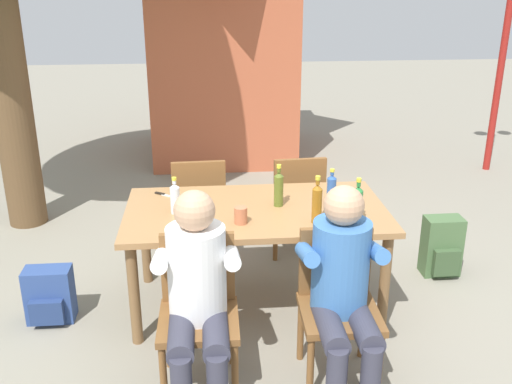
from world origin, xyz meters
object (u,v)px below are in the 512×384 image
(dining_table, at_px, (256,220))
(chair_far_left, at_px, (199,202))
(cup_terracotta, at_px, (241,215))
(backpack_by_far_side, at_px, (49,296))
(chair_far_right, at_px, (296,199))
(bottle_blue, at_px, (331,188))
(cup_white, at_px, (188,216))
(person_in_white_shirt, at_px, (197,288))
(backpack_by_near_side, at_px, (442,247))
(bottle_amber, at_px, (317,203))
(bottle_olive, at_px, (279,188))
(chair_near_right, at_px, (338,297))
(brick_kiosk, at_px, (221,35))
(bottle_green, at_px, (357,204))
(person_in_plaid_shirt, at_px, (343,281))
(chair_near_left, at_px, (199,304))
(table_knife, at_px, (167,195))
(bottle_clear, at_px, (175,198))

(dining_table, relative_size, chair_far_left, 2.02)
(dining_table, bearing_deg, cup_terracotta, -116.82)
(backpack_by_far_side, bearing_deg, chair_far_right, 25.52)
(bottle_blue, relative_size, cup_white, 2.58)
(person_in_white_shirt, relative_size, backpack_by_near_side, 2.50)
(cup_terracotta, bearing_deg, backpack_by_near_side, 18.71)
(bottle_blue, height_order, bottle_amber, bottle_amber)
(chair_far_left, bearing_deg, bottle_amber, -54.05)
(bottle_olive, distance_m, cup_terracotta, 0.40)
(chair_near_right, xyz_separation_m, brick_kiosk, (-0.48, 4.66, 1.01))
(bottle_green, bearing_deg, chair_far_left, 133.42)
(person_in_white_shirt, bearing_deg, bottle_amber, 39.38)
(bottle_green, distance_m, backpack_by_near_side, 1.23)
(brick_kiosk, bearing_deg, bottle_olive, -86.47)
(chair_far_left, relative_size, person_in_plaid_shirt, 0.74)
(chair_far_left, height_order, backpack_by_far_side, chair_far_left)
(dining_table, xyz_separation_m, chair_near_right, (0.40, -0.78, -0.16))
(chair_near_right, xyz_separation_m, bottle_green, (0.22, 0.49, 0.38))
(chair_far_left, height_order, person_in_white_shirt, person_in_white_shirt)
(chair_near_left, bearing_deg, table_knife, 101.52)
(chair_near_left, xyz_separation_m, brick_kiosk, (0.32, 4.66, 1.01))
(person_in_white_shirt, distance_m, table_knife, 1.21)
(bottle_blue, distance_m, backpack_by_near_side, 1.16)
(bottle_blue, xyz_separation_m, bottle_amber, (-0.17, -0.33, 0.03))
(bottle_clear, distance_m, cup_white, 0.20)
(chair_near_left, height_order, table_knife, chair_near_left)
(chair_near_left, height_order, bottle_green, bottle_green)
(person_in_white_shirt, xyz_separation_m, cup_terracotta, (0.28, 0.65, 0.13))
(bottle_clear, distance_m, backpack_by_far_side, 1.09)
(chair_far_right, height_order, chair_far_left, same)
(cup_white, xyz_separation_m, backpack_by_far_side, (-0.96, 0.11, -0.60))
(person_in_plaid_shirt, relative_size, backpack_by_far_side, 3.08)
(dining_table, relative_size, cup_white, 18.62)
(table_knife, bearing_deg, brick_kiosk, 81.51)
(bottle_amber, distance_m, backpack_by_far_side, 1.91)
(chair_far_left, distance_m, backpack_by_far_side, 1.37)
(backpack_by_far_side, bearing_deg, backpack_by_near_side, 7.77)
(chair_far_right, xyz_separation_m, person_in_plaid_shirt, (-0.01, -1.66, 0.17))
(person_in_white_shirt, bearing_deg, backpack_by_far_side, 141.72)
(dining_table, xyz_separation_m, cup_terracotta, (-0.12, -0.23, 0.14))
(backpack_by_near_side, bearing_deg, bottle_clear, -170.63)
(person_in_plaid_shirt, relative_size, bottle_amber, 3.77)
(bottle_olive, xyz_separation_m, cup_terracotta, (-0.28, -0.27, -0.07))
(chair_near_right, relative_size, bottle_amber, 2.78)
(chair_far_left, xyz_separation_m, table_knife, (-0.22, -0.48, 0.25))
(bottle_amber, bearing_deg, table_knife, 150.07)
(bottle_olive, bearing_deg, cup_white, -159.10)
(dining_table, bearing_deg, person_in_white_shirt, -114.08)
(chair_near_left, height_order, person_in_plaid_shirt, person_in_plaid_shirt)
(brick_kiosk, bearing_deg, bottle_amber, -83.92)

